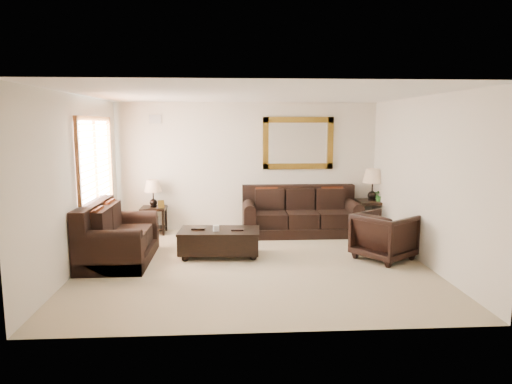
{
  "coord_description": "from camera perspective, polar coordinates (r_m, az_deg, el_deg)",
  "views": [
    {
      "loc": [
        -0.41,
        -7.16,
        2.25
      ],
      "look_at": [
        0.07,
        0.6,
        1.09
      ],
      "focal_mm": 32.0,
      "sensor_mm": 36.0,
      "label": 1
    }
  ],
  "objects": [
    {
      "name": "sofa",
      "position": [
        9.51,
        5.56,
        -3.07
      ],
      "size": [
        2.38,
        1.03,
        0.97
      ],
      "color": "black",
      "rests_on": "room"
    },
    {
      "name": "potted_plant",
      "position": [
        9.85,
        15.21,
        -0.52
      ],
      "size": [
        0.26,
        0.29,
        0.21
      ],
      "primitive_type": "imported",
      "rotation": [
        0.0,
        0.0,
        0.07
      ],
      "color": "#1F561D",
      "rests_on": "end_table_right"
    },
    {
      "name": "air_vent",
      "position": [
        9.76,
        -12.47,
        8.87
      ],
      "size": [
        0.25,
        0.02,
        0.18
      ],
      "primitive_type": "cube",
      "color": "#999999",
      "rests_on": "room"
    },
    {
      "name": "loveseat",
      "position": [
        7.92,
        -17.16,
        -5.7
      ],
      "size": [
        1.03,
        1.74,
        0.98
      ],
      "rotation": [
        0.0,
        0.0,
        1.57
      ],
      "color": "black",
      "rests_on": "room"
    },
    {
      "name": "end_table_left",
      "position": [
        9.62,
        -12.71,
        -0.82
      ],
      "size": [
        0.51,
        0.51,
        1.12
      ],
      "color": "black",
      "rests_on": "room"
    },
    {
      "name": "coffee_table",
      "position": [
        7.88,
        -4.59,
        -5.95
      ],
      "size": [
        1.41,
        0.83,
        0.58
      ],
      "rotation": [
        0.0,
        0.0,
        -0.07
      ],
      "color": "black",
      "rests_on": "room"
    },
    {
      "name": "window",
      "position": [
        8.41,
        -19.36,
        3.24
      ],
      "size": [
        0.07,
        1.96,
        1.66
      ],
      "color": "white",
      "rests_on": "room"
    },
    {
      "name": "armchair",
      "position": [
        7.95,
        15.79,
        -5.04
      ],
      "size": [
        1.13,
        1.15,
        0.87
      ],
      "primitive_type": "imported",
      "rotation": [
        0.0,
        0.0,
        2.2
      ],
      "color": "black",
      "rests_on": "floor"
    },
    {
      "name": "mirror",
      "position": [
        9.75,
        5.29,
        6.1
      ],
      "size": [
        1.5,
        0.06,
        1.1
      ],
      "color": "#522E10",
      "rests_on": "room"
    },
    {
      "name": "end_table_right",
      "position": [
        9.9,
        14.32,
        0.15
      ],
      "size": [
        0.6,
        0.6,
        1.32
      ],
      "color": "black",
      "rests_on": "room"
    },
    {
      "name": "room",
      "position": [
        7.23,
        -0.27,
        1.34
      ],
      "size": [
        5.51,
        5.01,
        2.71
      ],
      "color": "gray",
      "rests_on": "ground"
    }
  ]
}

